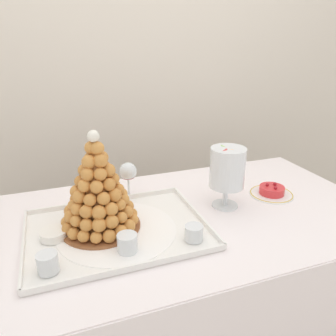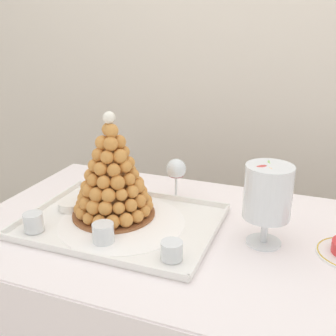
{
  "view_description": "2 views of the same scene",
  "coord_description": "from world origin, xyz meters",
  "px_view_note": "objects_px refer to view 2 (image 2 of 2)",
  "views": [
    {
      "loc": [
        -0.43,
        -0.98,
        1.38
      ],
      "look_at": [
        -0.08,
        -0.02,
        0.98
      ],
      "focal_mm": 35.13,
      "sensor_mm": 36.0,
      "label": 1
    },
    {
      "loc": [
        0.27,
        -1.03,
        1.37
      ],
      "look_at": [
        -0.1,
        -0.06,
        0.99
      ],
      "focal_mm": 42.57,
      "sensor_mm": 36.0,
      "label": 2
    }
  ],
  "objects_px": {
    "dessert_cup_left": "(34,223)",
    "creme_brulee_ramekin": "(72,205)",
    "dessert_cup_centre": "(172,251)",
    "croquembouche": "(112,176)",
    "macaron_goblet": "(268,193)",
    "dessert_cup_mid_left": "(103,233)",
    "wine_glass": "(176,170)",
    "serving_tray": "(122,223)"
  },
  "relations": [
    {
      "from": "croquembouche",
      "to": "macaron_goblet",
      "type": "xyz_separation_m",
      "value": [
        0.48,
        0.0,
        0.02
      ]
    },
    {
      "from": "serving_tray",
      "to": "dessert_cup_mid_left",
      "type": "distance_m",
      "value": 0.13
    },
    {
      "from": "dessert_cup_centre",
      "to": "wine_glass",
      "type": "bearing_deg",
      "value": 108.16
    },
    {
      "from": "dessert_cup_mid_left",
      "to": "dessert_cup_centre",
      "type": "bearing_deg",
      "value": -3.66
    },
    {
      "from": "macaron_goblet",
      "to": "wine_glass",
      "type": "relative_size",
      "value": 1.59
    },
    {
      "from": "serving_tray",
      "to": "wine_glass",
      "type": "relative_size",
      "value": 3.82
    },
    {
      "from": "serving_tray",
      "to": "croquembouche",
      "type": "xyz_separation_m",
      "value": [
        -0.05,
        0.04,
        0.14
      ]
    },
    {
      "from": "dessert_cup_left",
      "to": "macaron_goblet",
      "type": "bearing_deg",
      "value": 15.88
    },
    {
      "from": "dessert_cup_left",
      "to": "dessert_cup_mid_left",
      "type": "xyz_separation_m",
      "value": [
        0.23,
        0.02,
        -0.0
      ]
    },
    {
      "from": "macaron_goblet",
      "to": "dessert_cup_centre",
      "type": "bearing_deg",
      "value": -139.68
    },
    {
      "from": "creme_brulee_ramekin",
      "to": "macaron_goblet",
      "type": "height_order",
      "value": "macaron_goblet"
    },
    {
      "from": "dessert_cup_centre",
      "to": "wine_glass",
      "type": "relative_size",
      "value": 0.38
    },
    {
      "from": "dessert_cup_left",
      "to": "wine_glass",
      "type": "height_order",
      "value": "wine_glass"
    },
    {
      "from": "macaron_goblet",
      "to": "wine_glass",
      "type": "xyz_separation_m",
      "value": [
        -0.33,
        0.19,
        -0.04
      ]
    },
    {
      "from": "croquembouche",
      "to": "dessert_cup_mid_left",
      "type": "xyz_separation_m",
      "value": [
        0.05,
        -0.16,
        -0.11
      ]
    },
    {
      "from": "dessert_cup_centre",
      "to": "macaron_goblet",
      "type": "relative_size",
      "value": 0.24
    },
    {
      "from": "dessert_cup_centre",
      "to": "creme_brulee_ramekin",
      "type": "distance_m",
      "value": 0.45
    },
    {
      "from": "dessert_cup_left",
      "to": "dessert_cup_centre",
      "type": "distance_m",
      "value": 0.44
    },
    {
      "from": "croquembouche",
      "to": "creme_brulee_ramekin",
      "type": "xyz_separation_m",
      "value": [
        -0.15,
        -0.01,
        -0.12
      ]
    },
    {
      "from": "dessert_cup_left",
      "to": "dessert_cup_centre",
      "type": "relative_size",
      "value": 0.99
    },
    {
      "from": "dessert_cup_left",
      "to": "wine_glass",
      "type": "xyz_separation_m",
      "value": [
        0.32,
        0.37,
        0.08
      ]
    },
    {
      "from": "croquembouche",
      "to": "wine_glass",
      "type": "xyz_separation_m",
      "value": [
        0.14,
        0.19,
        -0.03
      ]
    },
    {
      "from": "croquembouche",
      "to": "dessert_cup_mid_left",
      "type": "distance_m",
      "value": 0.2
    },
    {
      "from": "serving_tray",
      "to": "wine_glass",
      "type": "bearing_deg",
      "value": 67.11
    },
    {
      "from": "serving_tray",
      "to": "dessert_cup_centre",
      "type": "distance_m",
      "value": 0.26
    },
    {
      "from": "dessert_cup_centre",
      "to": "wine_glass",
      "type": "height_order",
      "value": "wine_glass"
    },
    {
      "from": "dessert_cup_left",
      "to": "creme_brulee_ramekin",
      "type": "xyz_separation_m",
      "value": [
        0.02,
        0.17,
        -0.01
      ]
    },
    {
      "from": "serving_tray",
      "to": "dessert_cup_mid_left",
      "type": "bearing_deg",
      "value": -87.33
    },
    {
      "from": "dessert_cup_centre",
      "to": "creme_brulee_ramekin",
      "type": "bearing_deg",
      "value": 158.67
    },
    {
      "from": "dessert_cup_mid_left",
      "to": "macaron_goblet",
      "type": "height_order",
      "value": "macaron_goblet"
    },
    {
      "from": "dessert_cup_mid_left",
      "to": "macaron_goblet",
      "type": "xyz_separation_m",
      "value": [
        0.42,
        0.17,
        0.12
      ]
    },
    {
      "from": "dessert_cup_centre",
      "to": "creme_brulee_ramekin",
      "type": "xyz_separation_m",
      "value": [
        -0.42,
        0.16,
        -0.01
      ]
    },
    {
      "from": "dessert_cup_left",
      "to": "creme_brulee_ramekin",
      "type": "height_order",
      "value": "dessert_cup_left"
    },
    {
      "from": "dessert_cup_centre",
      "to": "macaron_goblet",
      "type": "distance_m",
      "value": 0.31
    },
    {
      "from": "creme_brulee_ramekin",
      "to": "wine_glass",
      "type": "relative_size",
      "value": 0.57
    },
    {
      "from": "croquembouche",
      "to": "dessert_cup_left",
      "type": "height_order",
      "value": "croquembouche"
    },
    {
      "from": "croquembouche",
      "to": "wine_glass",
      "type": "height_order",
      "value": "croquembouche"
    },
    {
      "from": "croquembouche",
      "to": "creme_brulee_ramekin",
      "type": "distance_m",
      "value": 0.19
    },
    {
      "from": "dessert_cup_mid_left",
      "to": "serving_tray",
      "type": "bearing_deg",
      "value": 92.67
    },
    {
      "from": "macaron_goblet",
      "to": "wine_glass",
      "type": "bearing_deg",
      "value": 150.71
    },
    {
      "from": "croquembouche",
      "to": "dessert_cup_centre",
      "type": "bearing_deg",
      "value": -33.69
    },
    {
      "from": "croquembouche",
      "to": "wine_glass",
      "type": "distance_m",
      "value": 0.24
    }
  ]
}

